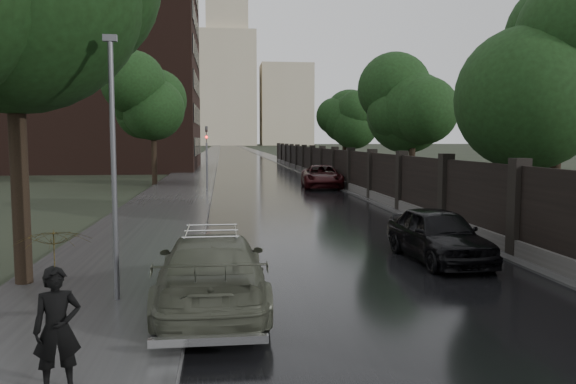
{
  "coord_description": "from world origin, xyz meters",
  "views": [
    {
      "loc": [
        -3.39,
        -9.28,
        3.2
      ],
      "look_at": [
        -1.27,
        8.73,
        1.5
      ],
      "focal_mm": 35.0,
      "sensor_mm": 36.0,
      "label": 1
    }
  ],
  "objects_px": {
    "tree_right_a": "(559,85)",
    "volga_sedan": "(212,271)",
    "tree_left_far": "(153,109)",
    "car_right_far": "(322,177)",
    "tree_right_b": "(413,109)",
    "pedestrian_umbrella": "(55,262)",
    "lamp_post": "(114,168)",
    "car_right_near": "(438,235)",
    "tree_right_c": "(345,120)",
    "traffic_light": "(207,153)"
  },
  "relations": [
    {
      "from": "lamp_post",
      "to": "volga_sedan",
      "type": "bearing_deg",
      "value": -8.27
    },
    {
      "from": "tree_left_far",
      "to": "car_right_far",
      "type": "relative_size",
      "value": 1.36
    },
    {
      "from": "tree_right_c",
      "to": "tree_right_a",
      "type": "bearing_deg",
      "value": -90.0
    },
    {
      "from": "lamp_post",
      "to": "tree_right_b",
      "type": "bearing_deg",
      "value": 57.82
    },
    {
      "from": "tree_right_a",
      "to": "car_right_far",
      "type": "xyz_separation_m",
      "value": [
        -4.33,
        19.24,
        -4.19
      ]
    },
    {
      "from": "tree_right_c",
      "to": "pedestrian_umbrella",
      "type": "relative_size",
      "value": 2.94
    },
    {
      "from": "tree_right_a",
      "to": "lamp_post",
      "type": "relative_size",
      "value": 1.37
    },
    {
      "from": "tree_left_far",
      "to": "pedestrian_umbrella",
      "type": "bearing_deg",
      "value": -85.39
    },
    {
      "from": "traffic_light",
      "to": "car_right_near",
      "type": "distance_m",
      "value": 21.36
    },
    {
      "from": "car_right_near",
      "to": "volga_sedan",
      "type": "bearing_deg",
      "value": -151.92
    },
    {
      "from": "tree_left_far",
      "to": "volga_sedan",
      "type": "distance_m",
      "value": 29.45
    },
    {
      "from": "lamp_post",
      "to": "car_right_far",
      "type": "height_order",
      "value": "lamp_post"
    },
    {
      "from": "volga_sedan",
      "to": "car_right_far",
      "type": "xyz_separation_m",
      "value": [
        6.77,
        26.0,
        0.04
      ]
    },
    {
      "from": "tree_right_a",
      "to": "volga_sedan",
      "type": "bearing_deg",
      "value": -148.65
    },
    {
      "from": "tree_left_far",
      "to": "car_right_near",
      "type": "bearing_deg",
      "value": -67.92
    },
    {
      "from": "tree_right_b",
      "to": "volga_sedan",
      "type": "relative_size",
      "value": 1.41
    },
    {
      "from": "tree_right_c",
      "to": "volga_sedan",
      "type": "xyz_separation_m",
      "value": [
        -11.1,
        -38.76,
        -4.23
      ]
    },
    {
      "from": "volga_sedan",
      "to": "pedestrian_umbrella",
      "type": "distance_m",
      "value": 4.2
    },
    {
      "from": "tree_right_a",
      "to": "tree_right_c",
      "type": "xyz_separation_m",
      "value": [
        0.0,
        32.0,
        0.0
      ]
    },
    {
      "from": "tree_right_a",
      "to": "tree_right_c",
      "type": "bearing_deg",
      "value": 90.0
    },
    {
      "from": "tree_right_b",
      "to": "car_right_near",
      "type": "relative_size",
      "value": 1.68
    },
    {
      "from": "car_right_near",
      "to": "car_right_far",
      "type": "xyz_separation_m",
      "value": [
        0.92,
        22.51,
        0.05
      ]
    },
    {
      "from": "pedestrian_umbrella",
      "to": "car_right_near",
      "type": "bearing_deg",
      "value": 27.91
    },
    {
      "from": "lamp_post",
      "to": "volga_sedan",
      "type": "xyz_separation_m",
      "value": [
        1.8,
        -0.26,
        -1.95
      ]
    },
    {
      "from": "car_right_far",
      "to": "pedestrian_umbrella",
      "type": "height_order",
      "value": "pedestrian_umbrella"
    },
    {
      "from": "tree_left_far",
      "to": "volga_sedan",
      "type": "xyz_separation_m",
      "value": [
        4.4,
        -28.76,
        -4.52
      ]
    },
    {
      "from": "car_right_far",
      "to": "tree_right_b",
      "type": "bearing_deg",
      "value": -45.28
    },
    {
      "from": "tree_right_a",
      "to": "tree_right_b",
      "type": "relative_size",
      "value": 1.0
    },
    {
      "from": "tree_left_far",
      "to": "tree_right_c",
      "type": "height_order",
      "value": "tree_left_far"
    },
    {
      "from": "car_right_far",
      "to": "tree_left_far",
      "type": "bearing_deg",
      "value": 171.22
    },
    {
      "from": "car_right_far",
      "to": "tree_right_a",
      "type": "bearing_deg",
      "value": -72.19
    },
    {
      "from": "car_right_near",
      "to": "car_right_far",
      "type": "relative_size",
      "value": 0.76
    },
    {
      "from": "traffic_light",
      "to": "pedestrian_umbrella",
      "type": "xyz_separation_m",
      "value": [
        -1.08,
        -27.42,
        -0.65
      ]
    },
    {
      "from": "tree_right_a",
      "to": "tree_right_b",
      "type": "height_order",
      "value": "same"
    },
    {
      "from": "tree_left_far",
      "to": "pedestrian_umbrella",
      "type": "distance_m",
      "value": 32.72
    },
    {
      "from": "lamp_post",
      "to": "traffic_light",
      "type": "bearing_deg",
      "value": 87.32
    },
    {
      "from": "car_right_near",
      "to": "tree_right_b",
      "type": "bearing_deg",
      "value": 70.31
    },
    {
      "from": "tree_right_b",
      "to": "pedestrian_umbrella",
      "type": "relative_size",
      "value": 2.94
    },
    {
      "from": "tree_right_a",
      "to": "traffic_light",
      "type": "xyz_separation_m",
      "value": [
        -11.8,
        16.99,
        -2.55
      ]
    },
    {
      "from": "lamp_post",
      "to": "car_right_near",
      "type": "xyz_separation_m",
      "value": [
        7.65,
        3.23,
        -1.96
      ]
    },
    {
      "from": "traffic_light",
      "to": "pedestrian_umbrella",
      "type": "height_order",
      "value": "traffic_light"
    },
    {
      "from": "volga_sedan",
      "to": "car_right_far",
      "type": "height_order",
      "value": "car_right_far"
    },
    {
      "from": "tree_left_far",
      "to": "car_right_far",
      "type": "distance_m",
      "value": 12.35
    },
    {
      "from": "car_right_far",
      "to": "tree_right_c",
      "type": "bearing_deg",
      "value": 76.36
    },
    {
      "from": "tree_right_b",
      "to": "traffic_light",
      "type": "distance_m",
      "value": 12.44
    },
    {
      "from": "traffic_light",
      "to": "pedestrian_umbrella",
      "type": "distance_m",
      "value": 27.45
    },
    {
      "from": "tree_left_far",
      "to": "tree_right_a",
      "type": "bearing_deg",
      "value": -54.83
    },
    {
      "from": "tree_right_a",
      "to": "tree_right_c",
      "type": "height_order",
      "value": "same"
    },
    {
      "from": "volga_sedan",
      "to": "car_right_far",
      "type": "relative_size",
      "value": 0.91
    },
    {
      "from": "traffic_light",
      "to": "car_right_near",
      "type": "bearing_deg",
      "value": -72.08
    }
  ]
}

